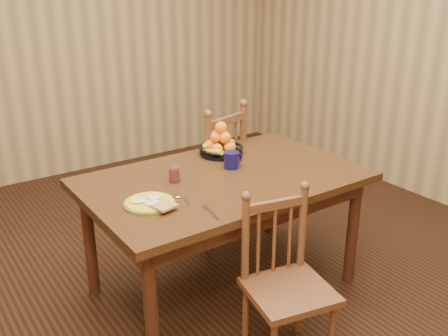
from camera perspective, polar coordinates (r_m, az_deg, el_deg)
room at (r=2.73m, az=0.00°, el=10.82°), size 4.52×5.02×2.72m
dining_table at (r=2.93m, az=0.00°, el=-2.46°), size 1.60×1.00×0.75m
chair_far at (r=3.59m, az=-1.65°, el=-0.88°), size 0.56×0.55×1.01m
chair_near at (r=2.53m, az=7.07°, el=-13.02°), size 0.46×0.45×0.87m
breakfast_plate at (r=2.57m, az=-8.43°, el=-3.92°), size 0.26×0.30×0.04m
fork at (r=2.46m, az=-1.58°, el=-4.99°), size 0.05×0.18×0.00m
spoon at (r=2.62m, az=-5.04°, el=-3.38°), size 0.05×0.16×0.01m
coffee_mug at (r=3.01m, az=0.92°, el=0.95°), size 0.13×0.09×0.10m
juice_glass at (r=2.82m, az=-5.70°, el=-0.73°), size 0.06×0.06×0.09m
fruit_bowl at (r=3.23m, az=-0.42°, el=2.71°), size 0.29×0.29×0.22m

